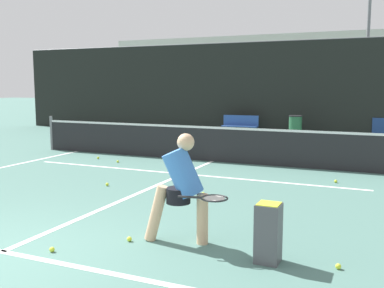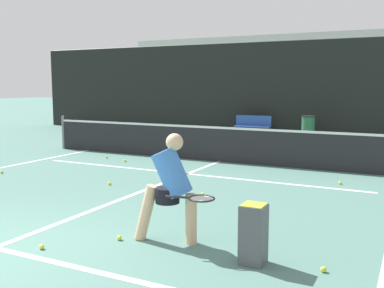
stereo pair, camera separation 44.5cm
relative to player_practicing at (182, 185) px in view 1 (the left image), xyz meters
name	(u,v)px [view 1 (the left image)]	position (x,y,z in m)	size (l,w,h in m)	color
court_baseline_near	(2,252)	(-1.91, -1.21, -0.78)	(11.00, 0.10, 0.01)	white
court_service_line	(183,174)	(-1.91, 4.14, -0.78)	(8.25, 0.10, 0.01)	white
court_center_mark	(146,190)	(-1.91, 2.41, -0.78)	(0.10, 7.24, 0.01)	white
net	(212,143)	(-1.91, 6.03, -0.27)	(11.09, 0.09, 1.07)	slate
fence_back	(271,89)	(-1.91, 12.35, 1.09)	(24.00, 0.06, 3.75)	black
player_practicing	(182,185)	(0.00, 0.00, 0.00)	(1.23, 0.54, 1.46)	#DBAD84
tennis_ball_scattered_0	(203,194)	(-0.70, 2.44, -0.75)	(0.07, 0.07, 0.07)	#D1E033
tennis_ball_scattered_2	(336,181)	(1.46, 4.60, -0.75)	(0.07, 0.07, 0.07)	#D1E033
tennis_ball_scattered_3	(52,249)	(-1.34, -0.97, -0.75)	(0.07, 0.07, 0.07)	#D1E033
tennis_ball_scattered_4	(107,184)	(-2.82, 2.39, -0.75)	(0.07, 0.07, 0.07)	#D1E033
tennis_ball_scattered_5	(98,158)	(-4.98, 5.10, -0.75)	(0.07, 0.07, 0.07)	#D1E033
tennis_ball_scattered_6	(338,266)	(1.99, -0.07, -0.75)	(0.07, 0.07, 0.07)	#D1E033
tennis_ball_scattered_7	(129,239)	(-0.66, -0.25, -0.75)	(0.07, 0.07, 0.07)	#D1E033
tennis_ball_scattered_8	(118,161)	(-4.14, 4.82, -0.75)	(0.07, 0.07, 0.07)	#D1E033
ball_hopper	(268,231)	(1.20, -0.19, -0.41)	(0.28, 0.28, 0.71)	#4C4C51
courtside_bench	(240,126)	(-2.93, 11.69, -0.32)	(1.43, 0.47, 0.86)	#2D519E
trash_bin	(295,128)	(-0.74, 11.46, -0.31)	(0.49, 0.49, 0.94)	#28603D
floodlight_mast	(369,14)	(1.28, 18.50, 4.63)	(1.10, 0.24, 8.52)	slate
tree_west	(288,60)	(-3.11, 21.06, 2.68)	(3.46, 3.46, 3.95)	brown
building_far	(329,73)	(-1.91, 30.53, 2.16)	(36.00, 2.40, 5.88)	beige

